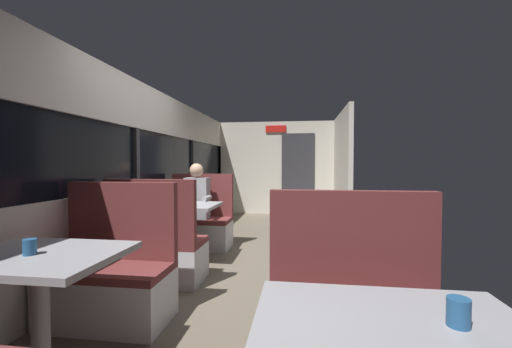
# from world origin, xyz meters

# --- Properties ---
(ground_plane) EXTENTS (3.30, 9.20, 0.02)m
(ground_plane) POSITION_xyz_m (0.00, 0.00, -0.01)
(ground_plane) COLOR #665B4C
(carriage_window_panel_left) EXTENTS (0.09, 8.48, 2.30)m
(carriage_window_panel_left) POSITION_xyz_m (-1.45, 0.00, 1.11)
(carriage_window_panel_left) COLOR beige
(carriage_window_panel_left) RESTS_ON ground_plane
(carriage_end_bulkhead) EXTENTS (2.90, 0.11, 2.30)m
(carriage_end_bulkhead) POSITION_xyz_m (0.06, 4.19, 1.14)
(carriage_end_bulkhead) COLOR beige
(carriage_end_bulkhead) RESTS_ON ground_plane
(carriage_aisle_panel_right) EXTENTS (0.08, 2.40, 2.30)m
(carriage_aisle_panel_right) POSITION_xyz_m (1.45, 3.00, 1.15)
(carriage_aisle_panel_right) COLOR beige
(carriage_aisle_panel_right) RESTS_ON ground_plane
(dining_table_near_window) EXTENTS (0.90, 0.70, 0.74)m
(dining_table_near_window) POSITION_xyz_m (-0.89, -2.09, 0.64)
(dining_table_near_window) COLOR #9E9EA3
(dining_table_near_window) RESTS_ON ground_plane
(bench_near_window_facing_entry) EXTENTS (0.95, 0.50, 1.10)m
(bench_near_window_facing_entry) POSITION_xyz_m (-0.89, -1.39, 0.33)
(bench_near_window_facing_entry) COLOR silver
(bench_near_window_facing_entry) RESTS_ON ground_plane
(dining_table_mid_window) EXTENTS (0.90, 0.70, 0.74)m
(dining_table_mid_window) POSITION_xyz_m (-0.89, 0.14, 0.64)
(dining_table_mid_window) COLOR #9E9EA3
(dining_table_mid_window) RESTS_ON ground_plane
(bench_mid_window_facing_end) EXTENTS (0.95, 0.50, 1.10)m
(bench_mid_window_facing_end) POSITION_xyz_m (-0.89, -0.56, 0.33)
(bench_mid_window_facing_end) COLOR silver
(bench_mid_window_facing_end) RESTS_ON ground_plane
(bench_mid_window_facing_entry) EXTENTS (0.95, 0.50, 1.10)m
(bench_mid_window_facing_entry) POSITION_xyz_m (-0.89, 0.84, 0.33)
(bench_mid_window_facing_entry) COLOR silver
(bench_mid_window_facing_entry) RESTS_ON ground_plane
(bench_front_aisle_facing_entry) EXTENTS (0.95, 0.50, 1.10)m
(bench_front_aisle_facing_entry) POSITION_xyz_m (0.89, -1.99, 0.33)
(bench_front_aisle_facing_entry) COLOR silver
(bench_front_aisle_facing_entry) RESTS_ON ground_plane
(seated_passenger) EXTENTS (0.47, 0.55, 1.26)m
(seated_passenger) POSITION_xyz_m (-0.89, 0.77, 0.54)
(seated_passenger) COLOR #26262D
(seated_passenger) RESTS_ON ground_plane
(coffee_cup_primary) EXTENTS (0.07, 0.07, 0.09)m
(coffee_cup_primary) POSITION_xyz_m (-0.92, -2.13, 0.79)
(coffee_cup_primary) COLOR #26598C
(coffee_cup_primary) RESTS_ON dining_table_near_window
(coffee_cup_secondary) EXTENTS (0.07, 0.07, 0.09)m
(coffee_cup_secondary) POSITION_xyz_m (1.10, -2.65, 0.79)
(coffee_cup_secondary) COLOR #26598C
(coffee_cup_secondary) RESTS_ON dining_table_front_aisle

